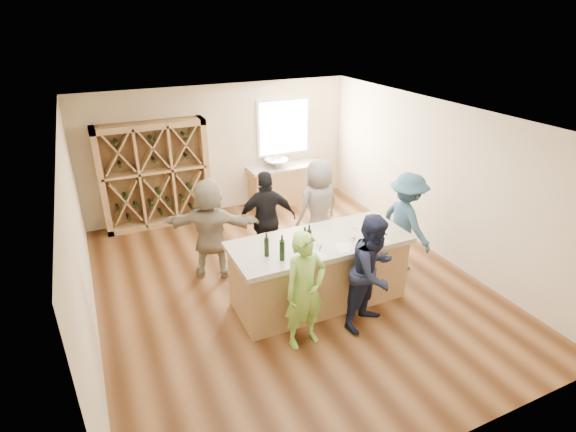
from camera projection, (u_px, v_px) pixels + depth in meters
name	position (u px, v px, depth m)	size (l,w,h in m)	color
floor	(288.00, 286.00, 7.61)	(6.00, 7.00, 0.10)	brown
ceiling	(288.00, 114.00, 6.39)	(6.00, 7.00, 0.10)	white
wall_back	(220.00, 149.00, 9.92)	(6.00, 0.10, 2.80)	beige
wall_front	(451.00, 350.00, 4.08)	(6.00, 0.10, 2.80)	beige
wall_left	(75.00, 247.00, 5.84)	(0.10, 7.00, 2.80)	beige
wall_right	(439.00, 179.00, 8.17)	(0.10, 7.00, 2.80)	beige
window_frame	(283.00, 127.00, 10.28)	(1.30, 0.06, 1.30)	white
window_pane	(284.00, 127.00, 10.25)	(1.18, 0.01, 1.18)	white
wine_rack	(155.00, 175.00, 9.25)	(2.20, 0.45, 2.20)	#A78050
back_counter_base	(285.00, 185.00, 10.58)	(1.60, 0.58, 0.86)	#A78050
back_counter_top	(284.00, 167.00, 10.38)	(1.70, 0.62, 0.06)	#AEA18F
sink	(276.00, 163.00, 10.26)	(0.54, 0.54, 0.19)	silver
faucet	(273.00, 158.00, 10.38)	(0.02, 0.02, 0.30)	silver
tasting_counter_base	(319.00, 273.00, 6.95)	(2.60, 1.00, 1.00)	#A78050
tasting_counter_top	(320.00, 242.00, 6.72)	(2.72, 1.12, 0.08)	#AEA18F
wine_bottle_a	(267.00, 247.00, 6.21)	(0.07, 0.07, 0.28)	black
wine_bottle_b	(282.00, 250.00, 6.11)	(0.07, 0.07, 0.30)	black
wine_bottle_d	(305.00, 243.00, 6.27)	(0.08, 0.08, 0.33)	black
wine_bottle_e	(309.00, 240.00, 6.39)	(0.07, 0.07, 0.30)	black
wine_glass_a	(319.00, 252.00, 6.18)	(0.07, 0.07, 0.20)	white
wine_glass_b	(352.00, 246.00, 6.37)	(0.06, 0.06, 0.16)	white
wine_glass_c	(379.00, 240.00, 6.52)	(0.07, 0.07, 0.18)	white
wine_glass_d	(354.00, 234.00, 6.70)	(0.07, 0.07, 0.18)	white
wine_glass_e	(386.00, 230.00, 6.83)	(0.06, 0.06, 0.16)	white
tasting_menu_a	(314.00, 255.00, 6.29)	(0.24, 0.33, 0.00)	white
tasting_menu_b	(345.00, 248.00, 6.48)	(0.23, 0.32, 0.00)	white
tasting_menu_c	(377.00, 239.00, 6.72)	(0.23, 0.31, 0.00)	white
person_near_left	(305.00, 291.00, 5.91)	(0.62, 0.45, 1.69)	#8CC64C
person_near_right	(373.00, 272.00, 6.28)	(0.84, 0.46, 1.74)	#191E38
person_server	(406.00, 222.00, 7.72)	(1.14, 0.53, 1.76)	#335972
person_far_mid	(267.00, 219.00, 7.82)	(1.03, 0.53, 1.76)	black
person_far_right	(319.00, 207.00, 8.25)	(0.88, 0.57, 1.81)	slate
person_far_left	(210.00, 229.00, 7.50)	(1.63, 0.59, 1.76)	gray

